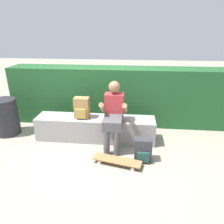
# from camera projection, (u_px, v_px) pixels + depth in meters

# --- Properties ---
(ground_plane) EXTENTS (24.00, 24.00, 0.00)m
(ground_plane) POSITION_uv_depth(u_px,v_px,m) (92.00, 148.00, 3.83)
(ground_plane) COLOR gray
(bench_main) EXTENTS (2.32, 0.47, 0.46)m
(bench_main) POSITION_uv_depth(u_px,v_px,m) (95.00, 128.00, 4.09)
(bench_main) COLOR gray
(bench_main) RESTS_ON ground
(person_skater) EXTENTS (0.49, 0.62, 1.21)m
(person_skater) POSITION_uv_depth(u_px,v_px,m) (113.00, 113.00, 3.69)
(person_skater) COLOR #B73338
(person_skater) RESTS_ON ground
(skateboard_near_person) EXTENTS (0.82, 0.38, 0.09)m
(skateboard_near_person) POSITION_uv_depth(u_px,v_px,m) (117.00, 160.00, 3.35)
(skateboard_near_person) COLOR olive
(skateboard_near_person) RESTS_ON ground
(backpack_on_bench) EXTENTS (0.28, 0.23, 0.40)m
(backpack_on_bench) POSITION_uv_depth(u_px,v_px,m) (82.00, 108.00, 3.94)
(backpack_on_bench) COLOR #A37A47
(backpack_on_bench) RESTS_ON bench_main
(backpack_on_ground) EXTENTS (0.28, 0.23, 0.40)m
(backpack_on_ground) POSITION_uv_depth(u_px,v_px,m) (143.00, 150.00, 3.42)
(backpack_on_ground) COLOR #333338
(backpack_on_ground) RESTS_ON ground
(hedge_row) EXTENTS (5.03, 0.63, 1.28)m
(hedge_row) POSITION_uv_depth(u_px,v_px,m) (122.00, 96.00, 4.73)
(hedge_row) COLOR #1F5026
(hedge_row) RESTS_ON ground
(trash_bin) EXTENTS (0.49, 0.49, 0.75)m
(trash_bin) POSITION_uv_depth(u_px,v_px,m) (6.00, 117.00, 4.25)
(trash_bin) COLOR #232328
(trash_bin) RESTS_ON ground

